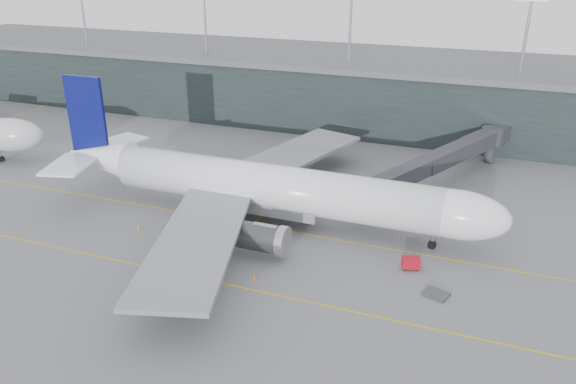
% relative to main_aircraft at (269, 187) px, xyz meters
% --- Properties ---
extents(ground, '(320.00, 320.00, 0.00)m').
position_rel_main_aircraft_xyz_m(ground, '(-6.77, 1.86, -5.54)').
color(ground, slate).
rests_on(ground, ground).
extents(taxiline_a, '(160.00, 0.25, 0.02)m').
position_rel_main_aircraft_xyz_m(taxiline_a, '(-6.77, -2.14, -5.53)').
color(taxiline_a, gold).
rests_on(taxiline_a, ground).
extents(taxiline_b, '(160.00, 0.25, 0.02)m').
position_rel_main_aircraft_xyz_m(taxiline_b, '(-6.77, -18.14, -5.53)').
color(taxiline_b, gold).
rests_on(taxiline_b, ground).
extents(taxiline_lead_main, '(0.25, 60.00, 0.02)m').
position_rel_main_aircraft_xyz_m(taxiline_lead_main, '(-1.77, 21.86, -5.53)').
color(taxiline_lead_main, gold).
rests_on(taxiline_lead_main, ground).
extents(terminal, '(240.00, 36.00, 29.00)m').
position_rel_main_aircraft_xyz_m(terminal, '(-6.77, 59.86, 2.08)').
color(terminal, black).
rests_on(terminal, ground).
extents(main_aircraft, '(70.11, 66.16, 19.73)m').
position_rel_main_aircraft_xyz_m(main_aircraft, '(0.00, 0.00, 0.00)').
color(main_aircraft, white).
rests_on(main_aircraft, ground).
extents(jet_bridge, '(21.77, 43.41, 6.91)m').
position_rel_main_aircraft_xyz_m(jet_bridge, '(21.19, 25.98, -0.36)').
color(jet_bridge, '#302F35').
rests_on(jet_bridge, ground).
extents(gse_cart, '(2.58, 2.03, 1.54)m').
position_rel_main_aircraft_xyz_m(gse_cart, '(22.37, -6.38, -4.68)').
color(gse_cart, '#AB0C1C').
rests_on(gse_cart, ground).
extents(baggage_dolly, '(3.37, 3.00, 0.28)m').
position_rel_main_aircraft_xyz_m(baggage_dolly, '(26.24, -11.38, -5.37)').
color(baggage_dolly, '#37373C').
rests_on(baggage_dolly, ground).
extents(uld_a, '(1.94, 1.60, 1.69)m').
position_rel_main_aircraft_xyz_m(uld_a, '(-10.96, 11.46, -4.65)').
color(uld_a, '#35363A').
rests_on(uld_a, ground).
extents(uld_b, '(2.48, 2.20, 1.90)m').
position_rel_main_aircraft_xyz_m(uld_b, '(-8.48, 12.66, -4.54)').
color(uld_b, '#35363A').
rests_on(uld_b, ground).
extents(uld_c, '(2.49, 2.11, 2.06)m').
position_rel_main_aircraft_xyz_m(uld_c, '(-5.57, 11.56, -4.46)').
color(uld_c, '#35363A').
rests_on(uld_c, ground).
extents(cone_nose, '(0.38, 0.38, 0.61)m').
position_rel_main_aircraft_xyz_m(cone_nose, '(27.25, -2.72, -5.23)').
color(cone_nose, '#D0430B').
rests_on(cone_nose, ground).
extents(cone_wing_stbd, '(0.46, 0.46, 0.73)m').
position_rel_main_aircraft_xyz_m(cone_wing_stbd, '(4.55, -15.89, -5.17)').
color(cone_wing_stbd, '#F0500D').
rests_on(cone_wing_stbd, ground).
extents(cone_wing_port, '(0.41, 0.41, 0.65)m').
position_rel_main_aircraft_xyz_m(cone_wing_port, '(4.04, 13.21, -5.21)').
color(cone_wing_port, orange).
rests_on(cone_wing_port, ground).
extents(cone_tail, '(0.50, 0.50, 0.80)m').
position_rel_main_aircraft_xyz_m(cone_tail, '(-16.77, -9.73, -5.14)').
color(cone_tail, orange).
rests_on(cone_tail, ground).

